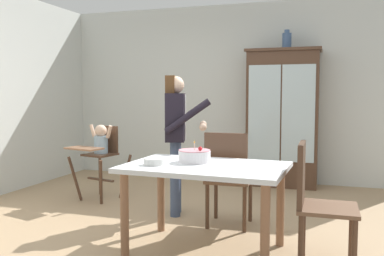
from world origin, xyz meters
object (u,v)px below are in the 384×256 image
(ceramic_vase, at_px, (287,41))
(high_chair_with_toddler, at_px, (100,148))
(birthday_cake, at_px, (195,156))
(dining_chair_far_side, at_px, (228,173))
(serving_bowl, at_px, (154,162))
(adult_person, at_px, (176,127))
(dining_chair_right_end, at_px, (314,196))
(china_cabinet, at_px, (282,118))
(dining_table, at_px, (205,177))

(ceramic_vase, bearing_deg, high_chair_with_toddler, -144.56)
(birthday_cake, xyz_separation_m, dining_chair_far_side, (0.17, 0.56, -0.24))
(birthday_cake, xyz_separation_m, serving_bowl, (-0.28, -0.23, -0.03))
(ceramic_vase, relative_size, serving_bowl, 1.50)
(birthday_cake, bearing_deg, high_chair_with_toddler, 143.91)
(adult_person, bearing_deg, dining_chair_right_end, -139.96)
(adult_person, xyz_separation_m, dining_chair_far_side, (0.65, -0.30, -0.41))
(ceramic_vase, height_order, dining_chair_far_side, ceramic_vase)
(high_chair_with_toddler, bearing_deg, birthday_cake, -22.53)
(adult_person, relative_size, birthday_cake, 5.47)
(high_chair_with_toddler, bearing_deg, china_cabinet, 49.47)
(china_cabinet, bearing_deg, serving_bowl, -104.35)
(dining_table, distance_m, dining_chair_far_side, 0.66)
(dining_table, bearing_deg, dining_chair_right_end, -3.11)
(china_cabinet, distance_m, dining_chair_far_side, 2.21)
(high_chair_with_toddler, height_order, dining_table, high_chair_with_toddler)
(ceramic_vase, xyz_separation_m, birthday_cake, (-0.51, -2.70, -1.29))
(ceramic_vase, bearing_deg, dining_table, -97.84)
(ceramic_vase, distance_m, dining_table, 3.18)
(dining_chair_far_side, bearing_deg, adult_person, -26.27)
(china_cabinet, relative_size, ceramic_vase, 7.30)
(dining_chair_right_end, bearing_deg, china_cabinet, 10.28)
(high_chair_with_toddler, distance_m, dining_chair_far_side, 1.90)
(china_cabinet, distance_m, birthday_cake, 2.75)
(adult_person, bearing_deg, china_cabinet, -43.29)
(dining_chair_right_end, bearing_deg, serving_bowl, 93.20)
(serving_bowl, height_order, dining_chair_far_side, dining_chair_far_side)
(china_cabinet, xyz_separation_m, ceramic_vase, (0.04, 0.00, 1.10))
(dining_table, xyz_separation_m, serving_bowl, (-0.41, -0.13, 0.13))
(birthday_cake, height_order, serving_bowl, birthday_cake)
(dining_table, height_order, dining_chair_far_side, dining_chair_far_side)
(adult_person, distance_m, birthday_cake, 1.00)
(adult_person, distance_m, dining_chair_right_end, 1.85)
(dining_chair_far_side, bearing_deg, dining_table, 85.11)
(dining_chair_far_side, bearing_deg, serving_bowl, 59.04)
(china_cabinet, height_order, ceramic_vase, ceramic_vase)
(adult_person, height_order, dining_chair_right_end, adult_person)
(dining_table, xyz_separation_m, dining_chair_right_end, (0.88, -0.05, -0.08))
(serving_bowl, xyz_separation_m, dining_chair_far_side, (0.45, 0.79, -0.21))
(china_cabinet, bearing_deg, birthday_cake, -99.91)
(high_chair_with_toddler, relative_size, serving_bowl, 5.28)
(serving_bowl, bearing_deg, birthday_cake, 39.88)
(china_cabinet, distance_m, dining_table, 2.85)
(birthday_cake, distance_m, serving_bowl, 0.36)
(ceramic_vase, height_order, adult_person, ceramic_vase)
(serving_bowl, bearing_deg, dining_table, 17.69)
(high_chair_with_toddler, height_order, adult_person, adult_person)
(birthday_cake, bearing_deg, dining_chair_far_side, 73.29)
(ceramic_vase, xyz_separation_m, serving_bowl, (-0.79, -2.94, -1.32))
(ceramic_vase, distance_m, dining_chair_far_side, 2.66)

